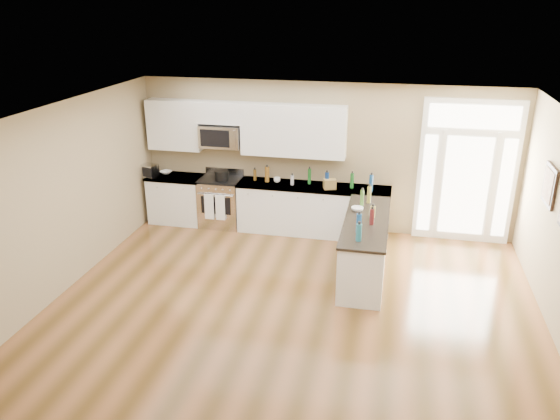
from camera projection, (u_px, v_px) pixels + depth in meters
name	position (u px, v px, depth m)	size (l,w,h in m)	color
ground	(279.00, 345.00, 7.06)	(8.00, 8.00, 0.00)	#553B18
room_shell	(278.00, 223.00, 6.44)	(8.00, 8.00, 8.00)	#97845F
back_cabinet_left	(178.00, 200.00, 10.83)	(1.10, 0.66, 0.94)	white
back_cabinet_right	(313.00, 211.00, 10.29)	(2.85, 0.66, 0.94)	white
peninsula_cabinet	(365.00, 248.00, 8.76)	(0.69, 2.32, 0.94)	white
upper_cabinet_left	(175.00, 125.00, 10.43)	(1.04, 0.33, 0.95)	white
upper_cabinet_right	(293.00, 131.00, 9.96)	(1.94, 0.33, 0.95)	white
upper_cabinet_short	(221.00, 112.00, 10.14)	(0.82, 0.33, 0.40)	white
microwave	(221.00, 136.00, 10.26)	(0.78, 0.41, 0.42)	silver
entry_door	(467.00, 172.00, 9.68)	(1.70, 0.10, 2.60)	white
wall_art_near	(550.00, 185.00, 7.75)	(0.05, 0.58, 0.58)	black
kitchen_range	(221.00, 202.00, 10.63)	(0.78, 0.69, 1.08)	silver
stockpot	(222.00, 175.00, 10.35)	(0.27, 0.27, 0.21)	black
toaster_oven	(150.00, 171.00, 10.57)	(0.29, 0.23, 0.25)	silver
cardboard_box	(330.00, 184.00, 9.92)	(0.22, 0.16, 0.18)	olive
bowl_left	(166.00, 172.00, 10.79)	(0.22, 0.22, 0.05)	white
bowl_peninsula	(357.00, 209.00, 8.90)	(0.20, 0.20, 0.06)	white
cup_counter	(277.00, 180.00, 10.27)	(0.12, 0.12, 0.10)	white
counter_bottles	(336.00, 194.00, 9.27)	(2.38, 2.46, 0.32)	#19591E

